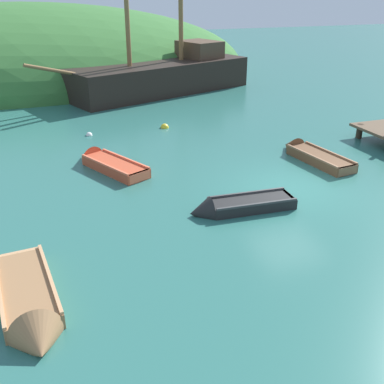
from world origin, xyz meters
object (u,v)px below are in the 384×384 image
(rowboat_outer_left, at_px, (311,156))
(rowboat_center, at_px, (236,207))
(rowboat_outer_right, at_px, (30,307))
(buoy_yellow, at_px, (165,128))
(sailing_ship, at_px, (161,81))
(buoy_white, at_px, (89,135))
(rowboat_far, at_px, (107,164))

(rowboat_outer_left, distance_m, rowboat_center, 5.90)
(rowboat_outer_right, height_order, rowboat_center, rowboat_outer_right)
(rowboat_outer_right, bearing_deg, buoy_yellow, 146.07)
(sailing_ship, xyz_separation_m, buoy_white, (-5.96, -8.22, -0.74))
(sailing_ship, relative_size, rowboat_outer_right, 3.84)
(buoy_white, relative_size, buoy_yellow, 0.73)
(buoy_yellow, bearing_deg, rowboat_outer_right, -118.29)
(rowboat_outer_left, bearing_deg, rowboat_far, 70.03)
(rowboat_outer_right, bearing_deg, rowboat_outer_left, 113.88)
(rowboat_outer_right, xyz_separation_m, rowboat_center, (6.30, 3.01, -0.02))
(rowboat_outer_right, distance_m, rowboat_center, 6.98)
(sailing_ship, distance_m, rowboat_outer_left, 14.71)
(buoy_yellow, bearing_deg, rowboat_outer_left, -55.48)
(sailing_ship, distance_m, buoy_white, 10.18)
(rowboat_outer_right, relative_size, buoy_yellow, 9.28)
(buoy_white, distance_m, buoy_yellow, 3.74)
(rowboat_far, distance_m, buoy_yellow, 5.83)
(rowboat_far, bearing_deg, sailing_ship, -49.71)
(rowboat_outer_left, height_order, rowboat_far, rowboat_far)
(rowboat_center, bearing_deg, rowboat_far, -55.18)
(rowboat_outer_left, bearing_deg, rowboat_center, 117.09)
(rowboat_outer_left, relative_size, buoy_white, 12.76)
(rowboat_outer_right, bearing_deg, rowboat_far, 153.33)
(rowboat_outer_right, relative_size, rowboat_outer_left, 1.00)
(rowboat_outer_right, distance_m, buoy_white, 13.02)
(rowboat_center, distance_m, buoy_white, 10.17)
(buoy_white, bearing_deg, sailing_ship, 54.05)
(rowboat_center, relative_size, buoy_yellow, 8.31)
(rowboat_outer_left, bearing_deg, buoy_yellow, 27.34)
(rowboat_far, relative_size, buoy_white, 12.61)
(rowboat_center, xyz_separation_m, buoy_yellow, (0.52, 9.66, -0.11))
(sailing_ship, distance_m, rowboat_center, 18.08)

